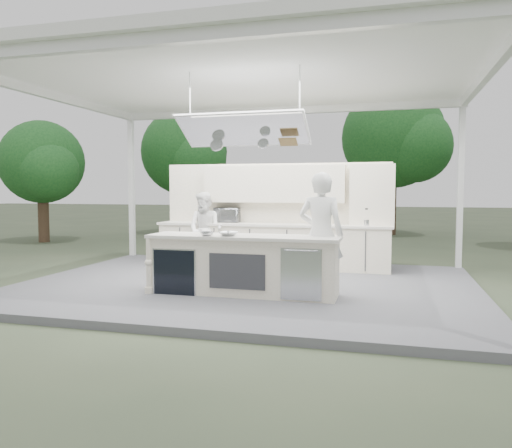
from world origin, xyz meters
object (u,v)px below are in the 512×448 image
(back_counter, at_px, (272,245))
(sous_chef, at_px, (205,230))
(demo_island, at_px, (242,265))
(head_chef, at_px, (321,234))

(back_counter, distance_m, sous_chef, 1.47)
(back_counter, bearing_deg, sous_chef, -165.41)
(demo_island, relative_size, sous_chef, 1.90)
(head_chef, height_order, sous_chef, head_chef)
(back_counter, relative_size, head_chef, 2.59)
(head_chef, relative_size, sous_chef, 1.20)
(head_chef, bearing_deg, back_counter, -56.23)
(back_counter, distance_m, head_chef, 3.00)
(back_counter, height_order, head_chef, head_chef)
(demo_island, distance_m, head_chef, 1.35)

